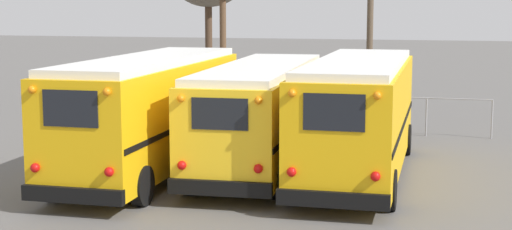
# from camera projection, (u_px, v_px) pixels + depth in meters

# --- Properties ---
(ground_plane) EXTENTS (160.00, 160.00, 0.00)m
(ground_plane) POSITION_uv_depth(u_px,v_px,m) (252.00, 176.00, 22.14)
(ground_plane) COLOR #5B5956
(school_bus_0) EXTENTS (2.60, 9.78, 3.33)m
(school_bus_0) POSITION_uv_depth(u_px,v_px,m) (150.00, 111.00, 22.24)
(school_bus_0) COLOR #EAAA0F
(school_bus_0) RESTS_ON ground
(school_bus_1) EXTENTS (2.85, 9.93, 3.06)m
(school_bus_1) POSITION_uv_depth(u_px,v_px,m) (261.00, 112.00, 22.92)
(school_bus_1) COLOR yellow
(school_bus_1) RESTS_ON ground
(school_bus_2) EXTENTS (2.64, 9.74, 3.30)m
(school_bus_2) POSITION_uv_depth(u_px,v_px,m) (358.00, 113.00, 21.82)
(school_bus_2) COLOR #EAAA0F
(school_bus_2) RESTS_ON ground
(utility_pole) EXTENTS (1.80, 0.26, 7.01)m
(utility_pole) POSITION_uv_depth(u_px,v_px,m) (370.00, 30.00, 32.52)
(utility_pole) COLOR brown
(utility_pole) RESTS_ON ground
(fence_line) EXTENTS (13.85, 0.06, 1.42)m
(fence_line) POSITION_uv_depth(u_px,v_px,m) (302.00, 106.00, 29.56)
(fence_line) COLOR #939399
(fence_line) RESTS_ON ground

